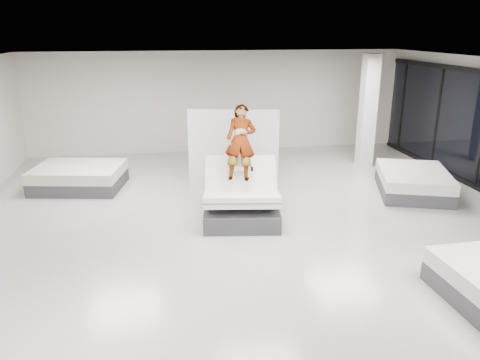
{
  "coord_description": "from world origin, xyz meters",
  "views": [
    {
      "loc": [
        -1.82,
        -7.99,
        3.86
      ],
      "look_at": [
        -0.35,
        0.67,
        1.0
      ],
      "focal_mm": 35.0,
      "sensor_mm": 36.0,
      "label": 1
    }
  ],
  "objects_px": {
    "person": "(241,154)",
    "column": "(368,111)",
    "divider_panel": "(233,150)",
    "flat_bed_right_far": "(413,182)",
    "flat_bed_left_far": "(79,177)",
    "remote": "(252,169)",
    "hero_bed": "(241,199)"
  },
  "relations": [
    {
      "from": "divider_panel",
      "to": "flat_bed_left_far",
      "type": "height_order",
      "value": "divider_panel"
    },
    {
      "from": "divider_panel",
      "to": "column",
      "type": "distance_m",
      "value": 4.42
    },
    {
      "from": "person",
      "to": "remote",
      "type": "distance_m",
      "value": 0.47
    },
    {
      "from": "divider_panel",
      "to": "flat_bed_left_far",
      "type": "distance_m",
      "value": 3.96
    },
    {
      "from": "person",
      "to": "column",
      "type": "relative_size",
      "value": 0.55
    },
    {
      "from": "divider_panel",
      "to": "remote",
      "type": "bearing_deg",
      "value": -74.8
    },
    {
      "from": "person",
      "to": "flat_bed_left_far",
      "type": "bearing_deg",
      "value": 157.62
    },
    {
      "from": "divider_panel",
      "to": "column",
      "type": "xyz_separation_m",
      "value": [
        4.12,
        1.5,
        0.59
      ]
    },
    {
      "from": "flat_bed_right_far",
      "to": "column",
      "type": "relative_size",
      "value": 0.77
    },
    {
      "from": "column",
      "to": "hero_bed",
      "type": "bearing_deg",
      "value": -141.96
    },
    {
      "from": "remote",
      "to": "column",
      "type": "xyz_separation_m",
      "value": [
        4.02,
        3.37,
        0.52
      ]
    },
    {
      "from": "divider_panel",
      "to": "flat_bed_right_far",
      "type": "relative_size",
      "value": 0.89
    },
    {
      "from": "remote",
      "to": "flat_bed_right_far",
      "type": "height_order",
      "value": "remote"
    },
    {
      "from": "remote",
      "to": "flat_bed_left_far",
      "type": "xyz_separation_m",
      "value": [
        -3.92,
        2.6,
        -0.79
      ]
    },
    {
      "from": "flat_bed_left_far",
      "to": "divider_panel",
      "type": "bearing_deg",
      "value": -10.79
    },
    {
      "from": "hero_bed",
      "to": "flat_bed_left_far",
      "type": "xyz_separation_m",
      "value": [
        -3.7,
        2.54,
        -0.11
      ]
    },
    {
      "from": "flat_bed_right_far",
      "to": "flat_bed_left_far",
      "type": "bearing_deg",
      "value": 167.75
    },
    {
      "from": "hero_bed",
      "to": "flat_bed_right_far",
      "type": "height_order",
      "value": "hero_bed"
    },
    {
      "from": "flat_bed_left_far",
      "to": "column",
      "type": "height_order",
      "value": "column"
    },
    {
      "from": "person",
      "to": "remote",
      "type": "bearing_deg",
      "value": -57.85
    },
    {
      "from": "flat_bed_left_far",
      "to": "remote",
      "type": "bearing_deg",
      "value": -33.56
    },
    {
      "from": "flat_bed_right_far",
      "to": "hero_bed",
      "type": "bearing_deg",
      "value": -169.88
    },
    {
      "from": "person",
      "to": "flat_bed_right_far",
      "type": "height_order",
      "value": "person"
    },
    {
      "from": "person",
      "to": "divider_panel",
      "type": "distance_m",
      "value": 1.52
    },
    {
      "from": "flat_bed_left_far",
      "to": "column",
      "type": "distance_m",
      "value": 8.08
    },
    {
      "from": "divider_panel",
      "to": "flat_bed_right_far",
      "type": "height_order",
      "value": "divider_panel"
    },
    {
      "from": "column",
      "to": "flat_bed_left_far",
      "type": "bearing_deg",
      "value": -174.46
    },
    {
      "from": "remote",
      "to": "flat_bed_left_far",
      "type": "height_order",
      "value": "remote"
    },
    {
      "from": "person",
      "to": "divider_panel",
      "type": "height_order",
      "value": "person"
    },
    {
      "from": "flat_bed_right_far",
      "to": "remote",
      "type": "bearing_deg",
      "value": -168.66
    },
    {
      "from": "remote",
      "to": "column",
      "type": "height_order",
      "value": "column"
    },
    {
      "from": "hero_bed",
      "to": "person",
      "type": "bearing_deg",
      "value": 81.75
    }
  ]
}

